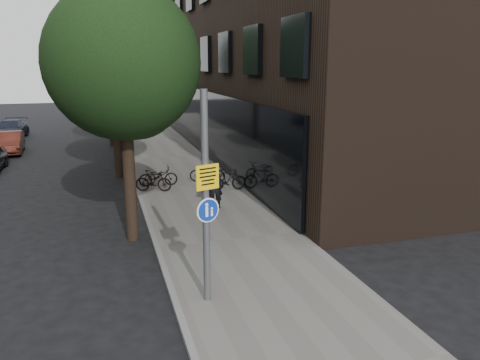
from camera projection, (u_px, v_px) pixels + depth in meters
name	position (u px, v px, depth m)	size (l,w,h in m)	color
ground	(261.00, 295.00, 10.97)	(120.00, 120.00, 0.00)	black
sidewalk	(190.00, 187.00, 20.31)	(4.50, 60.00, 0.12)	#64625C
curb_edge	(138.00, 191.00, 19.67)	(0.15, 60.00, 0.13)	slate
building_right_dark_brick	(273.00, 6.00, 31.59)	(12.00, 40.00, 18.00)	black
street_tree_near	(125.00, 69.00, 13.33)	(4.40, 4.40, 7.50)	black
street_tree_mid	(114.00, 67.00, 21.22)	(5.00, 5.00, 7.80)	black
street_tree_far	(108.00, 66.00, 29.57)	(5.00, 5.00, 7.80)	black
signpost	(206.00, 199.00, 9.95)	(0.52, 0.19, 4.66)	#595B5E
pedestrian	(215.00, 187.00, 16.97)	(0.58, 0.38, 1.59)	black
parked_bike_facade_near	(207.00, 173.00, 20.82)	(0.56, 1.60, 0.84)	black
parked_bike_facade_far	(228.00, 180.00, 19.38)	(0.44, 1.56, 0.94)	black
parked_bike_curb_near	(158.00, 176.00, 20.14)	(0.57, 1.65, 0.86)	black
parked_bike_curb_far	(153.00, 181.00, 19.26)	(0.42, 1.50, 0.90)	black
parked_car_mid	(10.00, 143.00, 28.05)	(1.36, 3.89, 1.28)	#5A2319
parked_car_far	(10.00, 129.00, 33.44)	(1.87, 4.60, 1.34)	#1A1D2F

